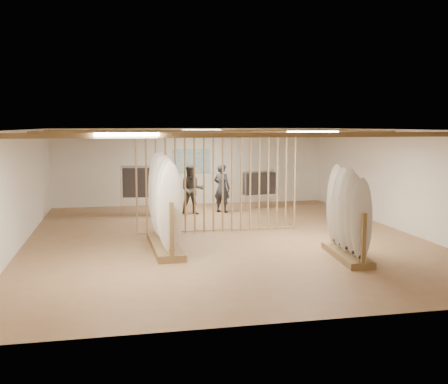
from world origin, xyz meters
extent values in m
plane|color=#A3774F|center=(0.00, 0.00, 0.00)|extent=(12.00, 12.00, 0.00)
plane|color=gray|center=(0.00, 0.00, 2.80)|extent=(12.00, 12.00, 0.00)
plane|color=white|center=(0.00, 6.00, 1.40)|extent=(12.00, 0.00, 12.00)
plane|color=white|center=(0.00, -6.00, 1.40)|extent=(12.00, 0.00, 12.00)
plane|color=white|center=(-5.00, 0.00, 1.40)|extent=(0.00, 12.00, 12.00)
plane|color=white|center=(5.00, 0.00, 1.40)|extent=(0.00, 12.00, 12.00)
cube|color=olive|center=(0.00, 0.00, 2.72)|extent=(9.50, 6.12, 0.10)
cube|color=white|center=(0.00, 0.00, 2.74)|extent=(1.20, 0.35, 0.06)
cylinder|color=#A78151|center=(-2.20, 0.80, 1.40)|extent=(0.05, 0.05, 2.78)
cylinder|color=#A78151|center=(-1.94, 0.80, 1.40)|extent=(0.05, 0.05, 2.78)
cylinder|color=#A78151|center=(-1.68, 0.80, 1.40)|extent=(0.05, 0.05, 2.78)
cylinder|color=#A78151|center=(-1.42, 0.80, 1.40)|extent=(0.05, 0.05, 2.78)
cylinder|color=#A78151|center=(-1.16, 0.80, 1.40)|extent=(0.05, 0.05, 2.78)
cylinder|color=#A78151|center=(-0.91, 0.80, 1.40)|extent=(0.05, 0.05, 2.78)
cylinder|color=#A78151|center=(-0.65, 0.80, 1.40)|extent=(0.05, 0.05, 2.78)
cylinder|color=#A78151|center=(-0.39, 0.80, 1.40)|extent=(0.05, 0.05, 2.78)
cylinder|color=#A78151|center=(-0.13, 0.80, 1.40)|extent=(0.05, 0.05, 2.78)
cylinder|color=#A78151|center=(0.13, 0.80, 1.40)|extent=(0.05, 0.05, 2.78)
cylinder|color=#A78151|center=(0.39, 0.80, 1.40)|extent=(0.05, 0.05, 2.78)
cylinder|color=#A78151|center=(0.65, 0.80, 1.40)|extent=(0.05, 0.05, 2.78)
cylinder|color=#A78151|center=(0.91, 0.80, 1.40)|extent=(0.05, 0.05, 2.78)
cylinder|color=#A78151|center=(1.16, 0.80, 1.40)|extent=(0.05, 0.05, 2.78)
cylinder|color=#A78151|center=(1.42, 0.80, 1.40)|extent=(0.05, 0.05, 2.78)
cylinder|color=#A78151|center=(1.68, 0.80, 1.40)|extent=(0.05, 0.05, 2.78)
cylinder|color=#A78151|center=(1.94, 0.80, 1.40)|extent=(0.05, 0.05, 2.78)
cylinder|color=#A78151|center=(2.20, 0.80, 1.40)|extent=(0.05, 0.05, 2.78)
cube|color=teal|center=(0.00, 5.98, 1.60)|extent=(1.40, 0.03, 0.90)
cube|color=olive|center=(-1.64, -0.97, 0.08)|extent=(0.68, 2.72, 0.16)
cylinder|color=black|center=(-1.64, -0.97, 1.09)|extent=(0.09, 2.66, 0.01)
ellipsoid|color=silver|center=(-1.60, -2.13, 1.17)|extent=(0.53, 0.08, 2.02)
ellipsoid|color=white|center=(-1.61, -1.67, 1.17)|extent=(0.53, 0.08, 2.02)
ellipsoid|color=silver|center=(-1.63, -1.20, 1.17)|extent=(0.53, 0.08, 2.02)
ellipsoid|color=white|center=(-1.64, -0.74, 1.17)|extent=(0.53, 0.08, 2.02)
ellipsoid|color=white|center=(-1.66, -0.28, 1.17)|extent=(0.53, 0.08, 2.02)
ellipsoid|color=white|center=(-1.67, 0.18, 1.17)|extent=(0.53, 0.08, 2.02)
cube|color=olive|center=(2.23, -2.61, 0.07)|extent=(0.72, 2.07, 0.15)
cylinder|color=black|center=(2.23, -2.61, 0.97)|extent=(0.19, 1.98, 0.01)
ellipsoid|color=white|center=(2.15, -3.43, 1.04)|extent=(0.47, 0.10, 1.79)
ellipsoid|color=silver|center=(2.19, -3.02, 1.04)|extent=(0.47, 0.10, 1.79)
ellipsoid|color=white|center=(2.23, -2.61, 1.04)|extent=(0.47, 0.10, 1.79)
ellipsoid|color=white|center=(2.27, -2.21, 1.04)|extent=(0.47, 0.10, 1.79)
ellipsoid|color=silver|center=(2.30, -1.80, 1.04)|extent=(0.47, 0.10, 1.79)
cylinder|color=silver|center=(-1.79, 3.89, 1.60)|extent=(1.53, 0.27, 0.03)
cube|color=black|center=(-1.79, 3.89, 1.08)|extent=(1.48, 0.60, 0.94)
cylinder|color=silver|center=(-1.79, 3.89, 0.83)|extent=(0.03, 0.03, 1.66)
cylinder|color=silver|center=(2.21, 4.58, 1.30)|extent=(1.23, 0.32, 0.03)
cube|color=black|center=(2.21, 4.58, 0.88)|extent=(1.21, 0.58, 0.76)
cylinder|color=silver|center=(2.21, 4.58, 0.67)|extent=(0.03, 0.03, 1.35)
imported|color=#23252A|center=(0.73, 3.92, 0.93)|extent=(0.81, 0.80, 1.87)
imported|color=#322C26|center=(-0.30, 3.71, 0.93)|extent=(0.97, 0.79, 1.86)
camera|label=1|loc=(-2.71, -13.13, 2.91)|focal=42.00mm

